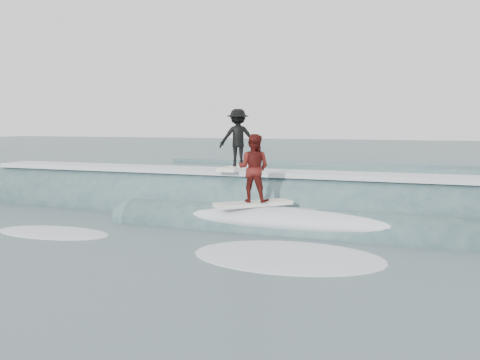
% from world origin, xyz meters
% --- Properties ---
extents(ground, '(160.00, 160.00, 0.00)m').
position_xyz_m(ground, '(0.00, 0.00, 0.00)').
color(ground, '#425D61').
rests_on(ground, ground).
extents(breaking_wave, '(21.04, 4.01, 2.46)m').
position_xyz_m(breaking_wave, '(0.27, 3.95, 0.04)').
color(breaking_wave, '#36575C').
rests_on(breaking_wave, ground).
extents(surfer_black, '(1.26, 2.00, 1.79)m').
position_xyz_m(surfer_black, '(-0.46, 4.28, 2.17)').
color(surfer_black, white).
rests_on(surfer_black, ground).
extents(surfer_red, '(1.76, 1.84, 1.80)m').
position_xyz_m(surfer_red, '(0.83, 2.08, 1.45)').
color(surfer_red, white).
rests_on(surfer_red, ground).
extents(whitewater, '(18.17, 7.15, 0.10)m').
position_xyz_m(whitewater, '(0.40, -0.95, 0.00)').
color(whitewater, silver).
rests_on(whitewater, ground).
extents(far_swells, '(37.38, 8.65, 0.80)m').
position_xyz_m(far_swells, '(-1.80, 17.65, 0.00)').
color(far_swells, '#36575C').
rests_on(far_swells, ground).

